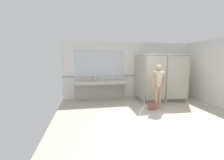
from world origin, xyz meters
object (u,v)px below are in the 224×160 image
person_standing (159,81)px  soap_dispenser (93,78)px  handbag (152,106)px  paper_cup (102,80)px

person_standing → soap_dispenser: 2.94m
person_standing → soap_dispenser: (-2.29, 1.85, -0.07)m
person_standing → handbag: 0.95m
paper_cup → person_standing: bearing=-39.6°
person_standing → handbag: bearing=-161.3°
person_standing → handbag: person_standing is taller
paper_cup → soap_dispenser: bearing=144.8°
soap_dispenser → paper_cup: 0.46m
soap_dispenser → person_standing: bearing=-38.9°
handbag → soap_dispenser: bearing=136.5°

